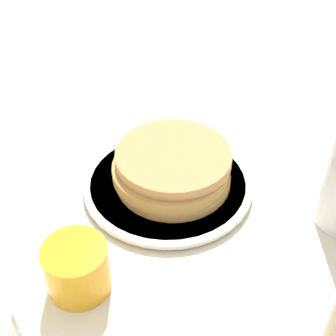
# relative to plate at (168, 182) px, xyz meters

# --- Properties ---
(ground_plane) EXTENTS (4.00, 4.00, 0.00)m
(ground_plane) POSITION_rel_plate_xyz_m (0.00, -0.02, -0.01)
(ground_plane) COLOR beige
(plate) EXTENTS (0.24, 0.24, 0.01)m
(plate) POSITION_rel_plate_xyz_m (0.00, 0.00, 0.00)
(plate) COLOR silver
(plate) RESTS_ON ground_plane
(pancake_stack) EXTENTS (0.18, 0.17, 0.05)m
(pancake_stack) POSITION_rel_plate_xyz_m (0.00, 0.01, 0.03)
(pancake_stack) COLOR tan
(pancake_stack) RESTS_ON plate
(juice_glass) EXTENTS (0.07, 0.07, 0.06)m
(juice_glass) POSITION_rel_plate_xyz_m (0.18, -0.09, 0.02)
(juice_glass) COLOR orange
(juice_glass) RESTS_ON ground_plane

